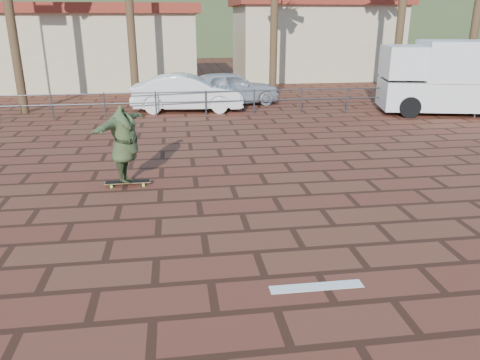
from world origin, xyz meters
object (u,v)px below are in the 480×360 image
Objects in this scene: campervan at (455,76)px; car_silver at (229,88)px; longboard at (128,182)px; car_white at (188,93)px; skateboarder at (125,144)px.

campervan is 1.33× the size of car_silver.
campervan is at bearing 29.40° from longboard.
car_silver is 0.97× the size of car_white.
skateboarder is 9.47m from car_white.
campervan is 9.45m from car_silver.
car_white is (-1.92, -1.17, -0.00)m from car_silver.
car_white is at bearing 78.62° from longboard.
skateboarder is at bearing -0.71° from longboard.
car_white is (1.75, 9.31, 0.68)m from longboard.
campervan is 1.29× the size of car_white.
longboard is at bearing 174.04° from car_white.
car_white is at bearing 11.77° from skateboarder.
skateboarder reaches higher than longboard.
car_silver reaches higher than car_white.
car_white is at bearing -177.54° from campervan.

